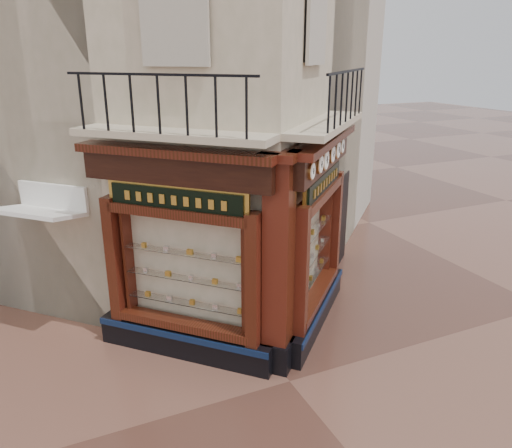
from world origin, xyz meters
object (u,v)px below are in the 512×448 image
clock_d (332,154)px  signboard_right (323,182)px  clock_c (325,160)px  awning (55,332)px  clock_a (312,171)px  clock_f (342,146)px  clock_b (320,164)px  clock_e (337,150)px  corner_pilaster (278,269)px  signboard_left (176,199)px

clock_d → signboard_right: size_ratio=0.19×
clock_c → awning: clock_c is taller
clock_a → clock_f: clock_f is taller
clock_c → awning: size_ratio=0.25×
clock_b → clock_e: bearing=0.0°
clock_c → signboard_right: size_ratio=0.21×
clock_b → clock_d: size_ratio=0.98×
corner_pilaster → clock_a: (0.56, -0.04, 1.67)m
clock_e → awning: bearing=119.8°
clock_a → clock_c: 0.99m
clock_f → clock_a: bearing=-180.0°
corner_pilaster → clock_c: bearing=-17.5°
clock_c → signboard_right: 0.66m
clock_c → awning: (-4.90, 2.28, -3.62)m
signboard_left → clock_e: bearing=-128.6°
clock_e → signboard_left: (-3.47, -0.39, -0.52)m
clock_c → clock_e: bearing=0.0°
clock_a → signboard_left: (-2.02, 1.06, -0.52)m
clock_c → clock_d: bearing=0.0°
corner_pilaster → clock_d: 2.58m
awning → clock_f: bearing=-146.6°
clock_e → signboard_right: size_ratio=0.19×
clock_f → clock_c: bearing=-180.0°
clock_d → clock_f: 0.94m
clock_d → signboard_left: (-3.12, -0.04, -0.52)m
clock_d → clock_e: 0.50m
corner_pilaster → clock_f: corner_pilaster is taller
clock_f → signboard_right: size_ratio=0.17×
corner_pilaster → clock_f: size_ratio=12.29×
awning → signboard_left: 4.25m
clock_f → awning: size_ratio=0.20×
clock_b → signboard_right: (0.49, 0.65, -0.52)m
clock_a → signboard_left: size_ratio=0.16×
clock_f → signboard_right: bearing=174.3°
awning → signboard_left: (2.18, -1.92, 3.10)m
awning → signboard_right: size_ratio=0.85×
clock_d → signboard_right: clock_d is taller
signboard_right → clock_e: bearing=-9.5°
corner_pilaster → signboard_right: corner_pilaster is taller
clock_d → clock_e: clock_e is taller
clock_a → clock_b: size_ratio=0.88×
clock_c → signboard_left: (-2.72, 0.36, -0.52)m
signboard_left → signboard_right: 2.92m
clock_d → awning: size_ratio=0.22×
clock_d → clock_b: bearing=-180.0°
clock_f → signboard_right: (-0.86, -0.70, -0.52)m
clock_d → clock_e: (0.35, 0.35, 0.00)m
clock_c → clock_b: bearing=180.0°
clock_a → signboard_right: (0.90, 1.06, -0.52)m
clock_e → signboard_left: bearing=141.4°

